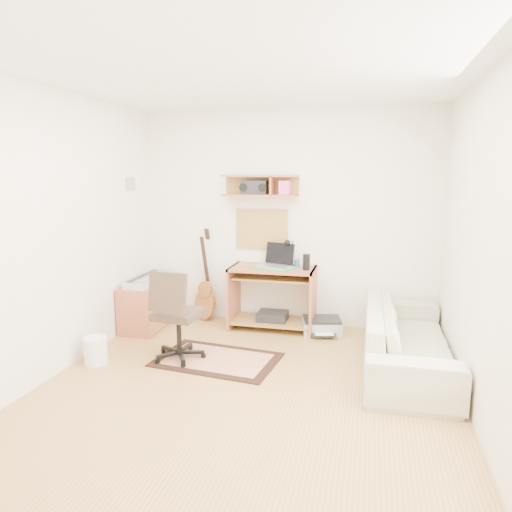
% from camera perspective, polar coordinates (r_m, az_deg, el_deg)
% --- Properties ---
extents(floor, '(3.60, 4.00, 0.01)m').
position_cam_1_polar(floor, '(4.23, -1.43, -16.13)').
color(floor, '#B4864B').
rests_on(floor, ground).
extents(ceiling, '(3.60, 4.00, 0.01)m').
position_cam_1_polar(ceiling, '(3.86, -1.61, 21.16)').
color(ceiling, white).
rests_on(ceiling, ground).
extents(back_wall, '(3.60, 0.01, 2.60)m').
position_cam_1_polar(back_wall, '(5.78, 3.69, 4.48)').
color(back_wall, white).
rests_on(back_wall, ground).
extents(left_wall, '(0.01, 4.00, 2.60)m').
position_cam_1_polar(left_wall, '(4.64, -23.59, 2.28)').
color(left_wall, white).
rests_on(left_wall, ground).
extents(right_wall, '(0.01, 4.00, 2.60)m').
position_cam_1_polar(right_wall, '(3.79, 25.84, 0.54)').
color(right_wall, white).
rests_on(right_wall, ground).
extents(wall_shelf, '(0.90, 0.25, 0.26)m').
position_cam_1_polar(wall_shelf, '(5.69, 0.49, 8.45)').
color(wall_shelf, '#AB5C3C').
rests_on(wall_shelf, back_wall).
extents(cork_board, '(0.64, 0.03, 0.49)m').
position_cam_1_polar(cork_board, '(5.83, 0.72, 3.27)').
color(cork_board, tan).
rests_on(cork_board, back_wall).
extents(wall_photo, '(0.02, 0.20, 0.15)m').
position_cam_1_polar(wall_photo, '(5.86, -14.84, 8.37)').
color(wall_photo, '#4C8CBF').
rests_on(wall_photo, left_wall).
extents(desk, '(1.00, 0.55, 0.75)m').
position_cam_1_polar(desk, '(5.70, 2.01, -5.06)').
color(desk, '#AB5C3C').
rests_on(desk, floor).
extents(laptop, '(0.47, 0.47, 0.28)m').
position_cam_1_polar(laptop, '(5.56, 2.24, 0.02)').
color(laptop, silver).
rests_on(laptop, desk).
extents(speaker, '(0.08, 0.08, 0.18)m').
position_cam_1_polar(speaker, '(5.48, 6.07, -0.71)').
color(speaker, black).
rests_on(speaker, desk).
extents(desk_lamp, '(0.11, 0.11, 0.32)m').
position_cam_1_polar(desk_lamp, '(5.68, 4.40, 0.39)').
color(desk_lamp, black).
rests_on(desk_lamp, desk).
extents(pencil_cup, '(0.06, 0.06, 0.09)m').
position_cam_1_polar(pencil_cup, '(5.65, 4.94, -0.85)').
color(pencil_cup, '#355A9F').
rests_on(pencil_cup, desk).
extents(boombox, '(0.31, 0.14, 0.16)m').
position_cam_1_polar(boombox, '(5.70, -0.22, 8.26)').
color(boombox, black).
rests_on(boombox, wall_shelf).
extents(rug, '(1.27, 0.92, 0.02)m').
position_cam_1_polar(rug, '(4.88, -4.68, -12.28)').
color(rug, beige).
rests_on(rug, floor).
extents(task_chair, '(0.52, 0.52, 0.94)m').
position_cam_1_polar(task_chair, '(4.81, -9.30, -6.90)').
color(task_chair, '#3C2E24').
rests_on(task_chair, floor).
extents(cabinet, '(0.40, 0.90, 0.55)m').
position_cam_1_polar(cabinet, '(5.94, -12.65, -5.66)').
color(cabinet, '#AB5C3C').
rests_on(cabinet, floor).
extents(music_keyboard, '(0.26, 0.83, 0.07)m').
position_cam_1_polar(music_keyboard, '(5.86, -12.77, -2.73)').
color(music_keyboard, '#B2B5BA').
rests_on(music_keyboard, cabinet).
extents(guitar, '(0.36, 0.30, 1.16)m').
position_cam_1_polar(guitar, '(6.01, -6.19, -2.26)').
color(guitar, '#A36732').
rests_on(guitar, floor).
extents(waste_basket, '(0.27, 0.27, 0.27)m').
position_cam_1_polar(waste_basket, '(5.00, -18.71, -10.70)').
color(waste_basket, white).
rests_on(waste_basket, floor).
extents(printer, '(0.51, 0.43, 0.17)m').
position_cam_1_polar(printer, '(5.67, 7.91, -8.28)').
color(printer, '#A5A8AA').
rests_on(printer, floor).
extents(sofa, '(0.58, 2.00, 0.78)m').
position_cam_1_polar(sofa, '(4.82, 17.75, -8.20)').
color(sofa, '#BEB997').
rests_on(sofa, floor).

